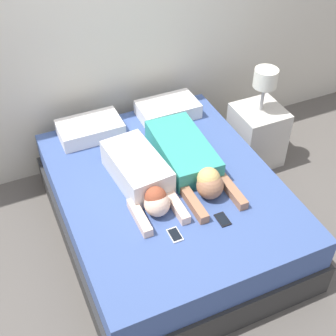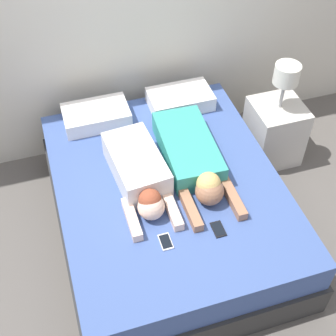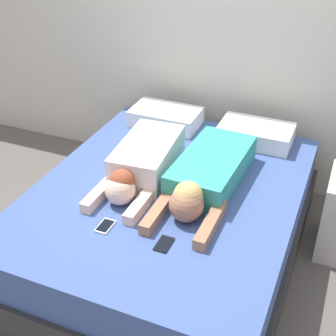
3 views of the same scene
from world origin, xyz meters
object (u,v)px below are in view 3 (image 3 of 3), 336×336
Objects in this scene: pillow_head_left at (166,117)px; person_left at (142,164)px; cell_phone_left at (105,226)px; person_right at (206,176)px; pillow_head_right at (256,134)px; cell_phone_right at (164,244)px; bed at (168,222)px.

person_left is (0.17, -0.79, 0.04)m from pillow_head_left.
person_left is 6.98× the size of cell_phone_left.
person_right is at bearing -51.20° from pillow_head_left.
pillow_head_right is 4.13× the size of cell_phone_left.
cell_phone_left is at bearing 178.50° from cell_phone_right.
cell_phone_right is at bearing -97.34° from pillow_head_right.
person_right is 8.37× the size of cell_phone_left.
bed is 0.98m from pillow_head_left.
person_left reaches higher than bed.
person_right reaches higher than cell_phone_right.
pillow_head_right is (0.37, 0.84, 0.36)m from bed.
person_right is at bearing -101.07° from pillow_head_right.
bed is at bearing -158.46° from person_right.
bed is at bearing -11.63° from person_left.
pillow_head_left is 0.75m from pillow_head_right.
pillow_head_right is at bearing 82.66° from cell_phone_right.
cell_phone_left reaches higher than bed.
pillow_head_left is 0.96m from person_right.
person_right is at bearing 56.24° from cell_phone_left.
person_left is at bearing 125.37° from cell_phone_right.
bed is 3.90× the size of pillow_head_left.
person_right reaches higher than cell_phone_left.
person_right is (0.43, 0.05, -0.02)m from person_left.
bed is at bearing 70.98° from cell_phone_left.
person_left is at bearing -173.78° from person_right.
person_left is 0.57m from cell_phone_left.
pillow_head_right is at bearing 78.93° from person_right.
pillow_head_left is 1.37m from cell_phone_left.
cell_phone_left is at bearing -81.79° from pillow_head_left.
cell_phone_left and cell_phone_right have the same top height.
person_left is at bearing -78.12° from pillow_head_left.
cell_phone_right is (0.20, -0.53, 0.30)m from bed.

